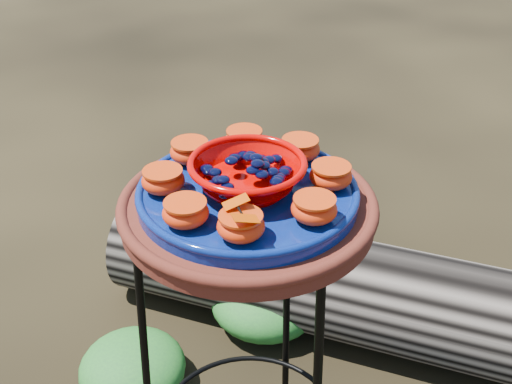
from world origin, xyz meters
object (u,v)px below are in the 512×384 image
at_px(cobalt_plate, 248,195).
at_px(red_bowl, 247,175).
at_px(plant_stand, 249,361).
at_px(terracotta_saucer, 248,210).
at_px(driftwood_log, 380,297).

distance_m(cobalt_plate, red_bowl, 0.04).
xyz_separation_m(plant_stand, terracotta_saucer, (0.00, 0.00, 0.37)).
xyz_separation_m(plant_stand, red_bowl, (0.00, 0.00, 0.44)).
distance_m(plant_stand, cobalt_plate, 0.40).
xyz_separation_m(red_bowl, driftwood_log, (0.15, 0.54, -0.64)).
relative_size(terracotta_saucer, red_bowl, 2.33).
xyz_separation_m(terracotta_saucer, red_bowl, (0.00, 0.00, 0.07)).
bearing_deg(terracotta_saucer, cobalt_plate, 0.00).
bearing_deg(driftwood_log, cobalt_plate, -105.72).
height_order(plant_stand, driftwood_log, plant_stand).
distance_m(red_bowl, driftwood_log, 0.85).
bearing_deg(cobalt_plate, driftwood_log, 74.28).
bearing_deg(red_bowl, cobalt_plate, 0.00).
height_order(plant_stand, red_bowl, red_bowl).
bearing_deg(plant_stand, cobalt_plate, 0.00).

